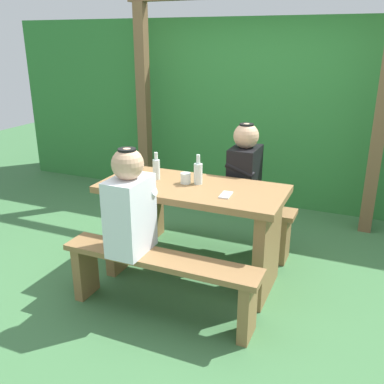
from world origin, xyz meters
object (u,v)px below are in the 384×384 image
Objects in this scene: bench_near at (160,273)px; bottle_right at (156,168)px; bench_far at (216,215)px; drinking_glass at (186,178)px; person_black_coat at (245,169)px; cell_phone at (226,195)px; person_white_shirt at (130,205)px; bottle_left at (198,173)px; picnic_table at (192,216)px.

bench_near is 6.46× the size of bottle_right.
bench_near is 1.10m from bench_far.
bench_near is 0.86m from bottle_right.
bench_far is 0.72m from drinking_glass.
bench_far is 0.52m from person_black_coat.
bottle_right reaches higher than drinking_glass.
person_black_coat is 0.60m from drinking_glass.
cell_phone is at bearing -84.90° from person_black_coat.
person_white_shirt is at bearing -103.52° from drinking_glass.
bench_near is at bearing -83.37° from drinking_glass.
cell_phone is at bearing -30.39° from bottle_left.
person_white_shirt reaches higher than picnic_table.
cell_phone is at bearing -65.05° from bench_far.
drinking_glass is at bearing 76.48° from person_white_shirt.
picnic_table is 1.00× the size of bench_far.
person_white_shirt is 1.19m from person_black_coat.
picnic_table is at bearing 90.00° from bench_near.
bench_far is at bearing 90.00° from bench_near.
bench_near is 1.22m from person_black_coat.
drinking_glass is at bearing -97.55° from bench_far.
person_white_shirt reaches higher than bottle_right.
bottle_right reaches higher than picnic_table.
cell_phone is (0.51, 0.45, -0.00)m from person_white_shirt.
person_black_coat is (0.25, 1.10, 0.46)m from bench_near.
picnic_table is 0.47m from bottle_right.
drinking_glass is (-0.31, -0.51, 0.03)m from person_black_coat.
bottle_right is (-0.32, -0.51, 0.54)m from bench_far.
cell_phone is (0.37, -0.14, -0.04)m from drinking_glass.
bottle_right is at bearing -176.06° from bottle_left.
drinking_glass is at bearing -121.51° from person_black_coat.
bottle_left is 1.05× the size of bottle_right.
person_black_coat is 3.32× the size of bottle_right.
picnic_table is 17.12× the size of drinking_glass.
bench_far is 1.95× the size of person_black_coat.
cell_phone is (0.30, 0.45, 0.46)m from bench_near.
picnic_table is 0.64m from person_white_shirt.
person_black_coat is at bearing 58.49° from drinking_glass.
person_white_shirt is 5.14× the size of cell_phone.
picnic_table is 1.95× the size of person_black_coat.
drinking_glass is at bearing -163.53° from bottle_left.
person_white_shirt is at bearing -110.85° from picnic_table.
person_white_shirt is 8.80× the size of drinking_glass.
bottle_right is at bearing -138.06° from person_black_coat.
bench_far is at bearing 90.00° from picnic_table.
drinking_glass is 0.26m from bottle_right.
bottle_right is (-0.32, 0.04, 0.34)m from picnic_table.
bench_far is (0.00, 1.10, 0.00)m from bench_near.
bottle_right is 1.55× the size of cell_phone.
person_black_coat is 3.15× the size of bottle_left.
bottle_left is (0.09, 0.03, 0.05)m from drinking_glass.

